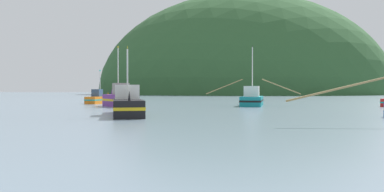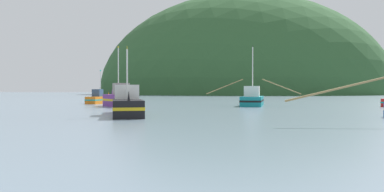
{
  "view_description": "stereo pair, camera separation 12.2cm",
  "coord_description": "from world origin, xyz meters",
  "px_view_note": "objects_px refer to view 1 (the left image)",
  "views": [
    {
      "loc": [
        9.58,
        -3.19,
        2.0
      ],
      "look_at": [
        -1.83,
        33.11,
        1.4
      ],
      "focal_mm": 35.19,
      "sensor_mm": 36.0,
      "label": 1
    },
    {
      "loc": [
        9.7,
        -3.15,
        2.0
      ],
      "look_at": [
        -1.83,
        33.11,
        1.4
      ],
      "focal_mm": 35.19,
      "sensor_mm": 36.0,
      "label": 2
    }
  ],
  "objects_px": {
    "fishing_boat_purple": "(120,99)",
    "fishing_boat_black": "(127,105)",
    "fishing_boat_orange": "(99,99)",
    "fishing_boat_teal": "(252,99)"
  },
  "relations": [
    {
      "from": "fishing_boat_teal",
      "to": "fishing_boat_black",
      "type": "height_order",
      "value": "fishing_boat_teal"
    },
    {
      "from": "fishing_boat_teal",
      "to": "fishing_boat_orange",
      "type": "xyz_separation_m",
      "value": [
        -22.83,
        1.06,
        -0.14
      ]
    },
    {
      "from": "fishing_boat_teal",
      "to": "fishing_boat_black",
      "type": "distance_m",
      "value": 22.01
    },
    {
      "from": "fishing_boat_purple",
      "to": "fishing_boat_black",
      "type": "relative_size",
      "value": 0.81
    },
    {
      "from": "fishing_boat_black",
      "to": "fishing_boat_orange",
      "type": "xyz_separation_m",
      "value": [
        -15.89,
        21.95,
        -0.14
      ]
    },
    {
      "from": "fishing_boat_purple",
      "to": "fishing_boat_black",
      "type": "height_order",
      "value": "fishing_boat_purple"
    },
    {
      "from": "fishing_boat_black",
      "to": "fishing_boat_orange",
      "type": "bearing_deg",
      "value": -173.25
    },
    {
      "from": "fishing_boat_purple",
      "to": "fishing_boat_teal",
      "type": "bearing_deg",
      "value": -109.61
    },
    {
      "from": "fishing_boat_teal",
      "to": "fishing_boat_black",
      "type": "bearing_deg",
      "value": 156.85
    },
    {
      "from": "fishing_boat_purple",
      "to": "fishing_boat_black",
      "type": "distance_m",
      "value": 15.46
    }
  ]
}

